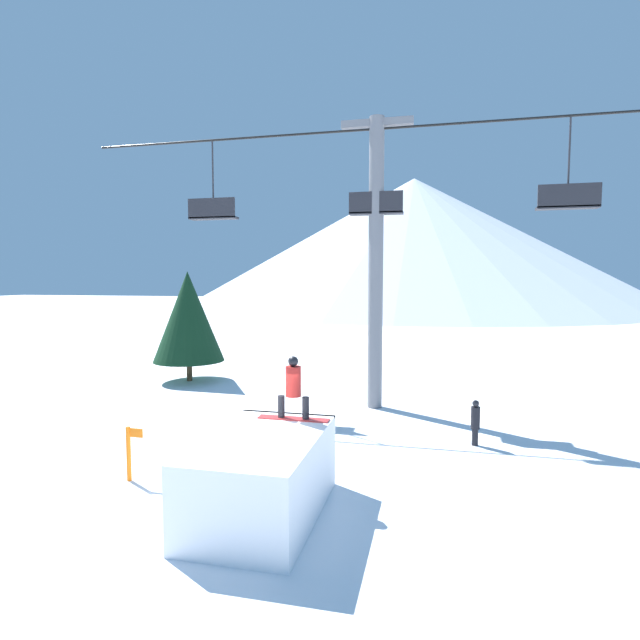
% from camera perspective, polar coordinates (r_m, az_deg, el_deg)
% --- Properties ---
extents(ground_plane, '(220.00, 220.00, 0.00)m').
position_cam_1_polar(ground_plane, '(10.33, -11.32, -20.86)').
color(ground_plane, white).
extents(mountain_ridge, '(74.46, 74.46, 20.84)m').
position_cam_1_polar(mountain_ridge, '(84.50, 10.63, 8.66)').
color(mountain_ridge, silver).
rests_on(mountain_ridge, ground_plane).
extents(snow_ramp, '(2.09, 3.47, 1.52)m').
position_cam_1_polar(snow_ramp, '(9.83, -6.61, -17.31)').
color(snow_ramp, white).
rests_on(snow_ramp, ground_plane).
extents(snowboarder, '(1.51, 0.32, 1.33)m').
position_cam_1_polar(snowboarder, '(10.46, -3.07, -7.81)').
color(snowboarder, '#B22D2D').
rests_on(snowboarder, snow_ramp).
extents(chairlift, '(20.95, 0.51, 9.83)m').
position_cam_1_polar(chairlift, '(17.18, 6.40, 8.57)').
color(chairlift, slate).
rests_on(chairlift, ground_plane).
extents(pine_tree_near, '(3.05, 3.05, 4.78)m').
position_cam_1_polar(pine_tree_near, '(22.35, -14.82, 0.40)').
color(pine_tree_near, '#4C3823').
rests_on(pine_tree_near, ground_plane).
extents(trail_marker, '(0.41, 0.10, 1.21)m').
position_cam_1_polar(trail_marker, '(12.08, -20.95, -13.87)').
color(trail_marker, orange).
rests_on(trail_marker, ground_plane).
extents(distant_skier, '(0.24, 0.24, 1.23)m').
position_cam_1_polar(distant_skier, '(14.19, 17.33, -10.95)').
color(distant_skier, black).
rests_on(distant_skier, ground_plane).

